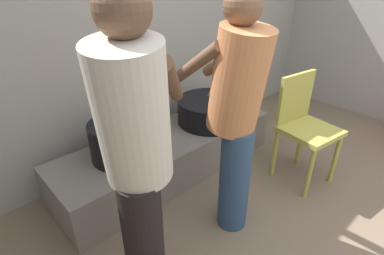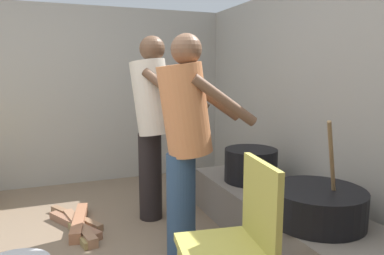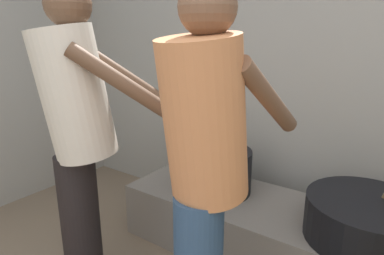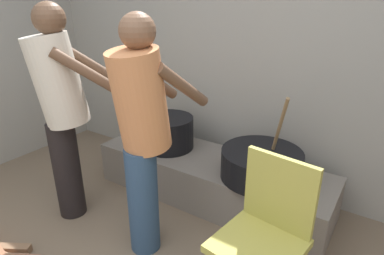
{
  "view_description": "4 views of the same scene",
  "coord_description": "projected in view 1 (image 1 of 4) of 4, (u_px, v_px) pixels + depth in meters",
  "views": [
    {
      "loc": [
        -1.53,
        0.01,
        1.6
      ],
      "look_at": [
        -0.28,
        1.35,
        0.62
      ],
      "focal_mm": 28.18,
      "sensor_mm": 36.0,
      "label": 1
    },
    {
      "loc": [
        1.97,
        0.2,
        1.29
      ],
      "look_at": [
        -0.46,
        1.13,
        0.88
      ],
      "focal_mm": 33.56,
      "sensor_mm": 36.0,
      "label": 2
    },
    {
      "loc": [
        0.38,
        0.03,
        1.33
      ],
      "look_at": [
        -0.35,
        1.06,
        0.98
      ],
      "focal_mm": 30.55,
      "sensor_mm": 36.0,
      "label": 3
    },
    {
      "loc": [
        0.99,
        -0.34,
        1.6
      ],
      "look_at": [
        -0.09,
        1.3,
        0.81
      ],
      "focal_mm": 30.37,
      "sensor_mm": 36.0,
      "label": 4
    }
  ],
  "objects": [
    {
      "name": "chair_olive",
      "position": [
        304.0,
        124.0,
        2.4
      ],
      "size": [
        0.45,
        0.45,
        0.88
      ],
      "color": "#B2A847",
      "rests_on": "ground_plane"
    },
    {
      "name": "cooking_pot_main",
      "position": [
        210.0,
        110.0,
        2.7
      ],
      "size": [
        0.59,
        0.59,
        0.67
      ],
      "color": "black",
      "rests_on": "hearth_ledge"
    },
    {
      "name": "cook_in_orange_shirt",
      "position": [
        236.0,
        108.0,
        1.76
      ],
      "size": [
        0.38,
        0.67,
        1.53
      ],
      "color": "navy",
      "rests_on": "ground_plane"
    },
    {
      "name": "cook_in_cream_shirt",
      "position": [
        136.0,
        152.0,
        1.29
      ],
      "size": [
        0.69,
        0.69,
        1.58
      ],
      "color": "black",
      "rests_on": "ground_plane"
    },
    {
      "name": "block_enclosure_rear",
      "position": [
        145.0,
        44.0,
        2.65
      ],
      "size": [
        4.95,
        0.2,
        2.01
      ],
      "primitive_type": "cube",
      "color": "#9E998E",
      "rests_on": "ground_plane"
    },
    {
      "name": "cooking_pot_secondary",
      "position": [
        121.0,
        140.0,
        2.18
      ],
      "size": [
        0.45,
        0.45,
        0.28
      ],
      "color": "black",
      "rests_on": "hearth_ledge"
    },
    {
      "name": "hearth_ledge",
      "position": [
        170.0,
        154.0,
        2.59
      ],
      "size": [
        1.97,
        0.6,
        0.36
      ],
      "primitive_type": "cube",
      "color": "slate",
      "rests_on": "ground_plane"
    }
  ]
}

